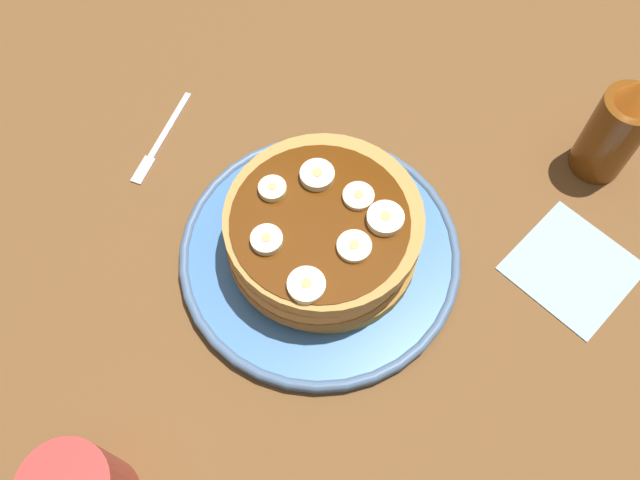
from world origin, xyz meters
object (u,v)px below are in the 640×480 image
Objects in this scene: banana_slice_1 at (317,175)px; syrup_bottle at (616,129)px; banana_slice_6 at (274,187)px; fork at (159,142)px; banana_slice_0 at (358,197)px; napkin at (573,268)px; banana_slice_5 at (385,219)px; banana_slice_4 at (306,285)px; banana_slice_2 at (267,240)px; banana_slice_3 at (354,247)px; plate at (320,253)px; pancake_stack at (321,233)px.

banana_slice_1 is 0.24× the size of syrup_bottle.
banana_slice_6 reaches higher than fork.
napkin is (-9.65, 19.91, -7.92)cm from banana_slice_0.
banana_slice_1 is at bearing -85.07° from banana_slice_0.
banana_slice_4 is at bearing -12.34° from banana_slice_5.
banana_slice_5 is (0.63, 3.31, 0.15)cm from banana_slice_0.
banana_slice_2 reaches higher than banana_slice_0.
banana_slice_3 reaches higher than fork.
banana_slice_4 is 9.57cm from banana_slice_5.
banana_slice_3 is 0.23× the size of syrup_bottle.
banana_slice_3 reaches higher than plate.
syrup_bottle is at bearing 121.93° from fork.
plate is 8.35× the size of banana_slice_4.
banana_slice_0 is 25.59cm from fork.
banana_slice_2 is 0.86× the size of banana_slice_4.
banana_slice_3 is at bearing 82.02° from plate.
fork is at bearing -93.50° from banana_slice_6.
plate is 2.55× the size of napkin.
banana_slice_0 is 0.86× the size of banana_slice_5.
syrup_bottle is (-22.61, 16.36, -1.93)cm from banana_slice_0.
syrup_bottle is at bearing 150.68° from banana_slice_5.
banana_slice_4 reaches higher than fork.
napkin is (-10.27, 16.59, -8.07)cm from banana_slice_5.
fork is at bearing -93.20° from plate.
banana_slice_0 is at bearing 156.34° from pancake_stack.
plate is at bearing 86.80° from fork.
banana_slice_5 is (-9.35, 2.05, 0.10)cm from banana_slice_4.
banana_slice_4 is 0.98× the size of banana_slice_5.
pancake_stack is at bearing -58.28° from napkin.
banana_slice_6 is at bearing -37.04° from banana_slice_1.
banana_slice_5 is (0.25, 7.69, 0.01)cm from banana_slice_1.
plate is 32.45cm from syrup_bottle.
banana_slice_1 is at bearing 142.96° from banana_slice_6.
banana_slice_5 is 21.12cm from napkin.
banana_slice_4 is 0.26× the size of fork.
banana_slice_0 is 1.12× the size of banana_slice_6.
napkin is at bearing 112.43° from banana_slice_1.
banana_slice_3 reaches higher than pancake_stack.
banana_slice_5 reaches higher than napkin.
banana_slice_0 is at bearing 118.42° from banana_slice_6.
syrup_bottle is (-22.99, 20.74, -2.08)cm from banana_slice_1.
banana_slice_6 is 0.24× the size of napkin.
banana_slice_3 is at bearing -50.76° from napkin.
plate is 8.58× the size of banana_slice_1.
fork is at bearing -74.39° from napkin.
banana_slice_2 is (4.84, -2.54, 3.46)cm from pancake_stack.
banana_slice_5 is at bearing -58.24° from napkin.
banana_slice_5 reaches higher than banana_slice_4.
pancake_stack is 31.85cm from syrup_bottle.
banana_slice_0 is at bearing -35.90° from syrup_bottle.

